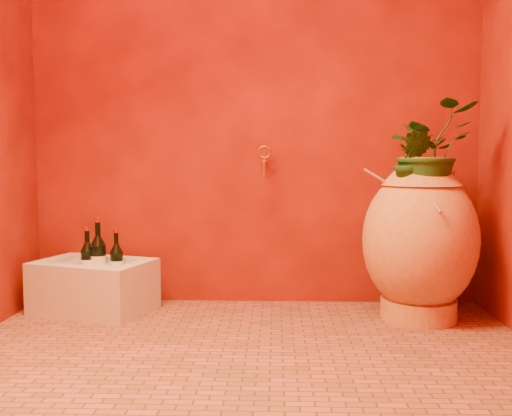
{
  "coord_description": "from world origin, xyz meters",
  "views": [
    {
      "loc": [
        0.12,
        -2.23,
        0.81
      ],
      "look_at": [
        0.03,
        0.35,
        0.59
      ],
      "focal_mm": 40.0,
      "sensor_mm": 36.0,
      "label": 1
    }
  ],
  "objects_px": {
    "stone_basin": "(94,287)",
    "wine_bottle_c": "(98,259)",
    "wine_bottle_a": "(117,263)",
    "wall_tap": "(264,160)",
    "wine_bottle_b": "(88,262)",
    "amphora": "(420,240)"
  },
  "relations": [
    {
      "from": "stone_basin",
      "to": "wine_bottle_c",
      "type": "distance_m",
      "value": 0.16
    },
    {
      "from": "wine_bottle_a",
      "to": "wall_tap",
      "type": "height_order",
      "value": "wall_tap"
    },
    {
      "from": "wine_bottle_c",
      "to": "wine_bottle_a",
      "type": "bearing_deg",
      "value": -11.85
    },
    {
      "from": "wall_tap",
      "to": "wine_bottle_a",
      "type": "bearing_deg",
      "value": -171.11
    },
    {
      "from": "wine_bottle_c",
      "to": "wall_tap",
      "type": "xyz_separation_m",
      "value": [
        0.9,
        0.1,
        0.54
      ]
    },
    {
      "from": "stone_basin",
      "to": "wine_bottle_b",
      "type": "relative_size",
      "value": 2.25
    },
    {
      "from": "wine_bottle_c",
      "to": "wall_tap",
      "type": "relative_size",
      "value": 2.01
    },
    {
      "from": "wine_bottle_a",
      "to": "wine_bottle_c",
      "type": "bearing_deg",
      "value": 168.15
    },
    {
      "from": "amphora",
      "to": "wine_bottle_c",
      "type": "height_order",
      "value": "amphora"
    },
    {
      "from": "wall_tap",
      "to": "stone_basin",
      "type": "bearing_deg",
      "value": -169.39
    },
    {
      "from": "amphora",
      "to": "wine_bottle_a",
      "type": "xyz_separation_m",
      "value": [
        -1.59,
        0.14,
        -0.16
      ]
    },
    {
      "from": "amphora",
      "to": "wall_tap",
      "type": "bearing_deg",
      "value": 161.73
    },
    {
      "from": "wine_bottle_a",
      "to": "wall_tap",
      "type": "bearing_deg",
      "value": 8.89
    },
    {
      "from": "wine_bottle_b",
      "to": "wall_tap",
      "type": "xyz_separation_m",
      "value": [
        0.96,
        0.11,
        0.55
      ]
    },
    {
      "from": "amphora",
      "to": "wall_tap",
      "type": "xyz_separation_m",
      "value": [
        -0.79,
        0.26,
        0.4
      ]
    },
    {
      "from": "wine_bottle_a",
      "to": "amphora",
      "type": "bearing_deg",
      "value": -4.93
    },
    {
      "from": "amphora",
      "to": "wine_bottle_a",
      "type": "relative_size",
      "value": 2.82
    },
    {
      "from": "stone_basin",
      "to": "wine_bottle_a",
      "type": "xyz_separation_m",
      "value": [
        0.11,
        0.05,
        0.12
      ]
    },
    {
      "from": "wine_bottle_c",
      "to": "wall_tap",
      "type": "height_order",
      "value": "wall_tap"
    },
    {
      "from": "wine_bottle_b",
      "to": "amphora",
      "type": "bearing_deg",
      "value": -5.01
    },
    {
      "from": "wall_tap",
      "to": "amphora",
      "type": "bearing_deg",
      "value": -18.27
    },
    {
      "from": "amphora",
      "to": "wall_tap",
      "type": "distance_m",
      "value": 0.92
    }
  ]
}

